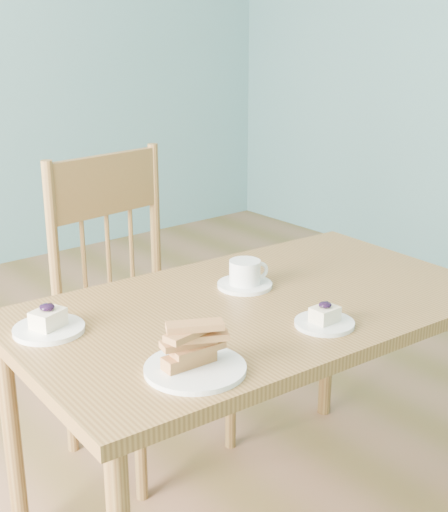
% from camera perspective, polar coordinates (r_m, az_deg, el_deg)
% --- Properties ---
extents(room, '(5.01, 5.01, 2.71)m').
position_cam_1_polar(room, '(1.85, -5.21, 16.32)').
color(room, '#966446').
rests_on(room, ground).
extents(dining_table, '(1.33, 0.81, 0.69)m').
position_cam_1_polar(dining_table, '(1.94, 2.51, -5.63)').
color(dining_table, olive).
rests_on(dining_table, ground).
extents(dining_chair, '(0.50, 0.49, 1.01)m').
position_cam_1_polar(dining_chair, '(2.37, -6.87, -4.03)').
color(dining_chair, olive).
rests_on(dining_chair, ground).
extents(cheesecake_plate_near, '(0.15, 0.15, 0.06)m').
position_cam_1_polar(cheesecake_plate_near, '(1.79, 8.05, -5.05)').
color(cheesecake_plate_near, white).
rests_on(cheesecake_plate_near, dining_table).
extents(cheesecake_plate_far, '(0.17, 0.17, 0.07)m').
position_cam_1_polar(cheesecake_plate_far, '(1.79, -13.86, -5.35)').
color(cheesecake_plate_far, white).
rests_on(cheesecake_plate_far, dining_table).
extents(coffee_cup, '(0.16, 0.16, 0.08)m').
position_cam_1_polar(coffee_cup, '(2.02, 1.72, -1.59)').
color(coffee_cup, white).
rests_on(coffee_cup, dining_table).
extents(biscotti_plate, '(0.22, 0.22, 0.12)m').
position_cam_1_polar(biscotti_plate, '(1.54, -2.34, -7.88)').
color(biscotti_plate, white).
rests_on(biscotti_plate, dining_table).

